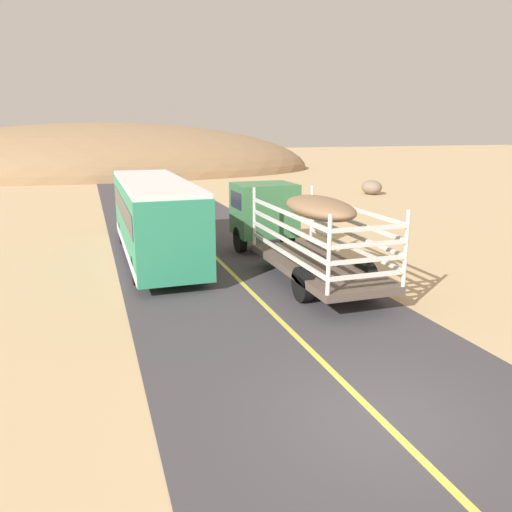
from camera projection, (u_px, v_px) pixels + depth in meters
name	position (u px, v px, depth m)	size (l,w,h in m)	color
ground_plane	(380.00, 420.00, 9.20)	(240.00, 240.00, 0.00)	tan
road_surface	(381.00, 419.00, 9.19)	(8.00, 120.00, 0.02)	#423F44
road_centre_line	(381.00, 419.00, 9.19)	(0.16, 117.60, 0.00)	#D8CC4C
livestock_truck	(283.00, 218.00, 19.47)	(2.53, 9.70, 3.02)	#3F7F4C
bus	(155.00, 217.00, 20.01)	(2.54, 10.00, 3.21)	#2D8C66
boulder_far_horizon	(372.00, 187.00, 40.14)	(1.51, 1.90, 1.14)	#84705B
distant_hill	(105.00, 172.00, 60.19)	(51.42, 27.07, 11.63)	#957553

